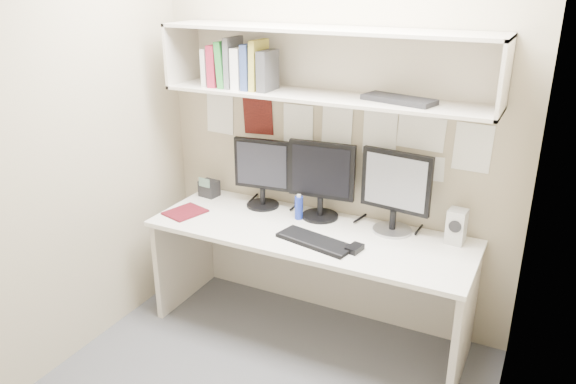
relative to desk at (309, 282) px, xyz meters
The scene contains 18 objects.
wall_back 1.00m from the desk, 90.00° to the left, with size 2.40×0.02×2.60m, color tan.
wall_front 1.90m from the desk, 90.00° to the right, with size 2.40×0.02×2.60m, color tan.
wall_left 1.65m from the desk, 151.57° to the right, with size 0.02×2.00×2.60m, color tan.
wall_right 1.65m from the desk, 28.43° to the right, with size 0.02×2.00×2.60m, color tan.
desk is the anchor object (origin of this frame).
overhead_hutch 1.37m from the desk, 90.00° to the left, with size 2.00×0.38×0.40m.
pinned_papers 0.95m from the desk, 90.00° to the left, with size 1.92×0.01×0.48m, color white, non-canonical shape.
monitor_left 0.79m from the desk, 153.93° to the left, with size 0.40×0.22×0.46m.
monitor_center 0.67m from the desk, 96.64° to the left, with size 0.43×0.24×0.50m.
monitor_right 0.81m from the desk, 25.72° to the left, with size 0.44×0.24×0.51m.
keyboard 0.42m from the desk, 56.40° to the right, with size 0.47×0.17×0.02m, color black.
mouse 0.53m from the desk, 22.47° to the right, with size 0.07×0.11×0.03m, color black.
speaker 0.98m from the desk, 15.15° to the left, with size 0.11×0.12×0.21m.
blue_bottle 0.48m from the desk, 137.13° to the left, with size 0.05×0.05×0.17m.
maroon_notebook 0.93m from the desk, behind, with size 0.20×0.25×0.01m, color #510D17.
desk_phone 1.00m from the desk, 166.88° to the left, with size 0.13×0.12×0.15m.
book_stack 1.42m from the desk, 167.03° to the left, with size 0.45×0.19×0.31m.
hutch_tray 1.28m from the desk, 18.84° to the left, with size 0.41×0.16×0.03m, color black.
Camera 1 is at (1.28, -2.21, 2.20)m, focal length 35.00 mm.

